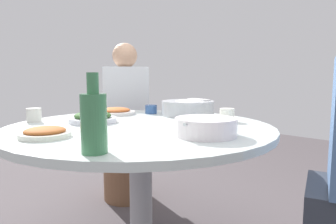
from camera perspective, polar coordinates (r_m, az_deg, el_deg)
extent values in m
cylinder|color=#99999E|center=(1.53, -5.15, -16.24)|extent=(0.11, 0.11, 0.68)
cylinder|color=silver|center=(1.43, -5.30, -3.07)|extent=(1.24, 1.24, 0.03)
cylinder|color=#B2B5BA|center=(1.77, 3.76, 0.74)|extent=(0.31, 0.31, 0.09)
ellipsoid|color=white|center=(1.77, 3.76, 0.88)|extent=(0.25, 0.25, 0.09)
cube|color=white|center=(1.82, 5.84, 2.37)|extent=(0.16, 0.09, 0.01)
cylinder|color=white|center=(1.17, 7.25, -2.80)|extent=(0.24, 0.24, 0.07)
cylinder|color=black|center=(1.17, 7.24, -3.11)|extent=(0.21, 0.21, 0.05)
cylinder|color=silver|center=(1.17, 7.27, -1.61)|extent=(0.02, 0.26, 0.01)
cylinder|color=silver|center=(1.23, -22.30, -3.99)|extent=(0.19, 0.19, 0.02)
ellipsoid|color=#A85726|center=(1.23, -22.33, -3.30)|extent=(0.15, 0.15, 0.03)
cylinder|color=silver|center=(1.54, -14.07, -1.49)|extent=(0.24, 0.24, 0.03)
ellipsoid|color=#305825|center=(1.54, -14.09, -0.66)|extent=(0.18, 0.18, 0.05)
cylinder|color=silver|center=(1.85, -9.91, -0.14)|extent=(0.24, 0.24, 0.02)
ellipsoid|color=#BC5E2C|center=(1.85, -9.92, 0.37)|extent=(0.17, 0.17, 0.03)
cylinder|color=#3A784C|center=(0.92, -13.89, -2.18)|extent=(0.08, 0.08, 0.18)
cylinder|color=#3A784C|center=(0.91, -14.11, 5.33)|extent=(0.04, 0.04, 0.06)
cylinder|color=silver|center=(1.66, -24.11, -0.54)|extent=(0.07, 0.07, 0.07)
cylinder|color=white|center=(1.56, 11.13, -0.55)|extent=(0.07, 0.07, 0.07)
cylinder|color=#315592|center=(1.87, -3.24, 0.53)|extent=(0.07, 0.07, 0.05)
cylinder|color=brown|center=(2.45, -7.85, -10.80)|extent=(0.36, 0.36, 0.46)
cube|color=#2D333D|center=(2.38, -7.96, -4.13)|extent=(0.46, 0.46, 0.12)
cube|color=silver|center=(2.35, -8.07, 2.85)|extent=(0.36, 0.39, 0.46)
sphere|color=tan|center=(2.35, -8.20, 10.56)|extent=(0.19, 0.19, 0.19)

